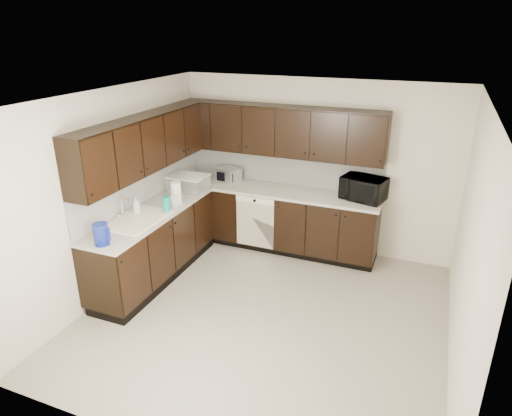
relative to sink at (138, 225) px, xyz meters
The scene contains 20 objects.
floor 1.90m from the sink, ahead, with size 4.00×4.00×0.00m, color #A19785.
ceiling 2.33m from the sink, ahead, with size 4.00×4.00×0.00m, color white.
wall_back 2.65m from the sink, 50.13° to the left, with size 4.00×0.02×2.50m, color beige.
wall_left 0.49m from the sink, behind, with size 0.02×4.00×2.50m, color beige.
wall_right 3.70m from the sink, ahead, with size 0.02×4.00×2.50m, color beige.
wall_front 2.63m from the sink, 49.77° to the right, with size 4.00×0.02×2.50m, color beige.
lower_cabinets 1.39m from the sink, 58.99° to the left, with size 3.00×2.80×0.90m.
countertop 1.31m from the sink, 59.01° to the left, with size 3.03×2.83×0.04m.
backsplash 1.44m from the sink, 70.83° to the left, with size 3.00×2.80×0.48m.
upper_cabinets 1.61m from the sink, 64.56° to the left, with size 3.00×2.80×0.70m.
dishwasher 1.76m from the sink, 55.40° to the left, with size 0.58×0.04×0.78m.
sink is the anchor object (origin of this frame).
microwave 3.01m from the sink, 35.89° to the left, with size 0.57×0.39×0.32m, color black.
soap_bottle_a 0.62m from the sink, 74.39° to the left, with size 0.10×0.10×0.21m, color gray.
soap_bottle_b 0.28m from the sink, 125.31° to the left, with size 0.10×0.10×0.25m, color gray.
toaster_oven 1.83m from the sink, 77.26° to the left, with size 0.34×0.25×0.21m, color silver.
storage_bin 1.24m from the sink, 89.28° to the left, with size 0.52×0.38×0.20m, color white.
blue_pitcher 0.71m from the sink, 86.79° to the right, with size 0.16×0.16×0.25m, color #10249B.
teal_tumbler 0.44m from the sink, 60.65° to the left, with size 0.10×0.10×0.21m, color #0E9B85.
paper_towel_roll 0.73m from the sink, 77.75° to the left, with size 0.14×0.14×0.30m, color white.
Camera 1 is at (1.58, -4.20, 3.17)m, focal length 32.00 mm.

